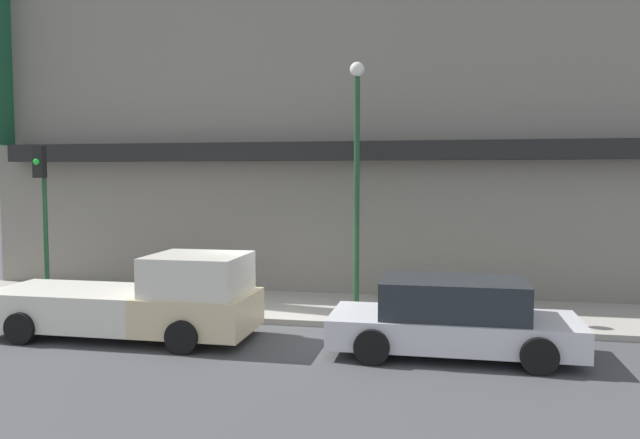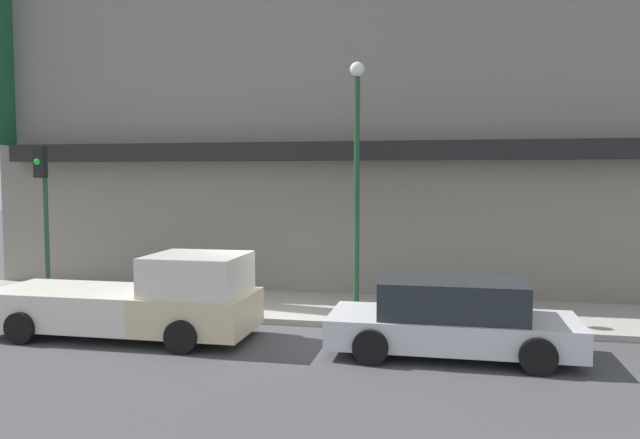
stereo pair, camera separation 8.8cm
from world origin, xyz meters
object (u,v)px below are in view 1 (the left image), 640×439
Objects in this scene: parked_car at (453,318)px; fire_hydrant at (194,299)px; traffic_light at (43,196)px; pickup_truck at (141,301)px; street_lamp at (357,157)px.

parked_car reaches higher than fire_hydrant.
traffic_light is at bearing 167.01° from parked_car.
traffic_light is (-3.78, 2.17, 2.11)m from pickup_truck.
pickup_truck is 4.84m from traffic_light.
fire_hydrant is at bearing -2.93° from traffic_light.
parked_car is 6.40m from fire_hydrant.
pickup_truck is 1.40× the size of traffic_light.
traffic_light is (-4.14, 0.21, 2.44)m from fire_hydrant.
street_lamp reaches higher than pickup_truck.
traffic_light reaches higher than parked_car.
fire_hydrant is 0.15× the size of traffic_light.
parked_car is at bearing -17.85° from fire_hydrant.
parked_car is at bearing -0.47° from pickup_truck.
pickup_truck is at bearing -29.85° from traffic_light.
fire_hydrant is 5.24m from street_lamp.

